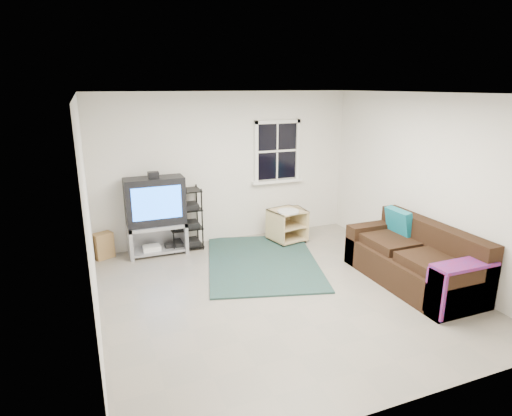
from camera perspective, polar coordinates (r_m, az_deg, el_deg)
name	(u,v)px	position (r m, az deg, el deg)	size (l,w,h in m)	color
room	(277,155)	(7.79, 2.83, 7.06)	(4.60, 4.62, 4.60)	gray
tv_unit	(156,209)	(7.11, -13.25, -0.18)	(0.94, 0.47, 1.38)	#9C9CA4
av_rack	(186,222)	(7.32, -9.37, -1.91)	(0.53, 0.39, 1.06)	black
side_table_left	(290,223)	(7.69, 4.55, -2.07)	(0.50, 0.50, 0.58)	tan
side_table_right	(285,223)	(7.59, 3.93, -2.02)	(0.63, 0.63, 0.61)	tan
sofa	(415,261)	(6.41, 20.41, -6.66)	(0.90, 2.02, 0.92)	black
shag_rug	(263,262)	(6.79, 0.89, -7.19)	(1.67, 2.30, 0.03)	black
paper_bag	(103,246)	(7.32, -19.69, -4.74)	(0.30, 0.19, 0.42)	olive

